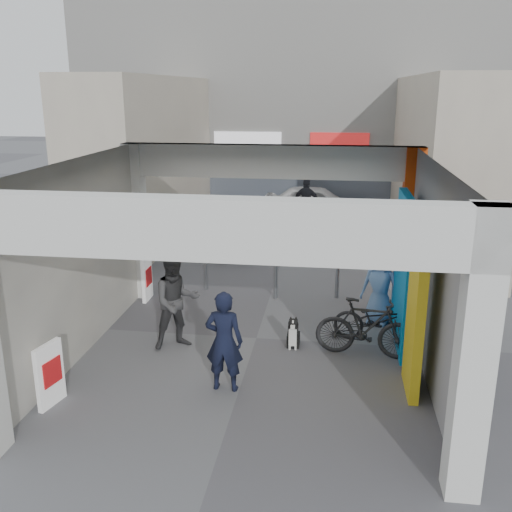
# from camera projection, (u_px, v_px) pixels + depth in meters

# --- Properties ---
(ground) EXTENTS (90.00, 90.00, 0.00)m
(ground) POSITION_uv_depth(u_px,v_px,m) (256.00, 338.00, 11.01)
(ground) COLOR #5D5E62
(ground) RESTS_ON ground
(arcade_canopy) EXTENTS (6.40, 6.45, 6.40)m
(arcade_canopy) POSITION_uv_depth(u_px,v_px,m) (282.00, 234.00, 9.50)
(arcade_canopy) COLOR silver
(arcade_canopy) RESTS_ON ground
(far_building) EXTENTS (18.00, 4.08, 8.00)m
(far_building) POSITION_uv_depth(u_px,v_px,m) (303.00, 105.00, 23.18)
(far_building) COLOR white
(far_building) RESTS_ON ground
(plaza_bldg_left) EXTENTS (2.00, 9.00, 5.00)m
(plaza_bldg_left) POSITION_uv_depth(u_px,v_px,m) (148.00, 159.00, 18.02)
(plaza_bldg_left) COLOR #BCB29C
(plaza_bldg_left) RESTS_ON ground
(plaza_bldg_right) EXTENTS (2.00, 9.00, 5.00)m
(plaza_bldg_right) POSITION_uv_depth(u_px,v_px,m) (442.00, 164.00, 16.83)
(plaza_bldg_right) COLOR #BCB29C
(plaza_bldg_right) RESTS_ON ground
(bollard_left) EXTENTS (0.09, 0.09, 0.92)m
(bollard_left) POSITION_uv_depth(u_px,v_px,m) (205.00, 271.00, 13.55)
(bollard_left) COLOR gray
(bollard_left) RESTS_ON ground
(bollard_center) EXTENTS (0.09, 0.09, 0.91)m
(bollard_center) POSITION_uv_depth(u_px,v_px,m) (276.00, 280.00, 12.97)
(bollard_center) COLOR gray
(bollard_center) RESTS_ON ground
(bollard_right) EXTENTS (0.09, 0.09, 0.94)m
(bollard_right) POSITION_uv_depth(u_px,v_px,m) (337.00, 278.00, 13.01)
(bollard_right) COLOR gray
(bollard_right) RESTS_ON ground
(advert_board_near) EXTENTS (0.20, 0.55, 1.00)m
(advert_board_near) POSITION_uv_depth(u_px,v_px,m) (50.00, 374.00, 8.56)
(advert_board_near) COLOR silver
(advert_board_near) RESTS_ON ground
(advert_board_far) EXTENTS (0.11, 0.55, 1.00)m
(advert_board_far) POSITION_uv_depth(u_px,v_px,m) (147.00, 278.00, 12.90)
(advert_board_far) COLOR silver
(advert_board_far) RESTS_ON ground
(cafe_set) EXTENTS (1.43, 1.16, 0.87)m
(cafe_set) POSITION_uv_depth(u_px,v_px,m) (241.00, 247.00, 16.21)
(cafe_set) COLOR #97989C
(cafe_set) RESTS_ON ground
(produce_stand) EXTENTS (1.19, 0.65, 0.79)m
(produce_stand) POSITION_uv_depth(u_px,v_px,m) (221.00, 246.00, 16.32)
(produce_stand) COLOR black
(produce_stand) RESTS_ON ground
(crate_stack) EXTENTS (0.50, 0.41, 0.56)m
(crate_stack) POSITION_uv_depth(u_px,v_px,m) (319.00, 231.00, 18.14)
(crate_stack) COLOR #1A5B1F
(crate_stack) RESTS_ON ground
(border_collie) EXTENTS (0.23, 0.46, 0.63)m
(border_collie) POSITION_uv_depth(u_px,v_px,m) (293.00, 335.00, 10.56)
(border_collie) COLOR black
(border_collie) RESTS_ON ground
(man_with_dog) EXTENTS (0.62, 0.42, 1.65)m
(man_with_dog) POSITION_uv_depth(u_px,v_px,m) (224.00, 341.00, 8.93)
(man_with_dog) COLOR black
(man_with_dog) RESTS_ON ground
(man_back_turned) EXTENTS (1.09, 1.02, 1.79)m
(man_back_turned) POSITION_uv_depth(u_px,v_px,m) (176.00, 301.00, 10.41)
(man_back_turned) COLOR #363638
(man_back_turned) RESTS_ON ground
(man_elderly) EXTENTS (0.90, 0.76, 1.57)m
(man_elderly) POSITION_uv_depth(u_px,v_px,m) (380.00, 286.00, 11.53)
(man_elderly) COLOR #6187BC
(man_elderly) RESTS_ON ground
(man_crates) EXTENTS (1.06, 0.63, 1.70)m
(man_crates) POSITION_uv_depth(u_px,v_px,m) (307.00, 203.00, 19.65)
(man_crates) COLOR black
(man_crates) RESTS_ON ground
(bicycle_front) EXTENTS (1.76, 0.86, 0.88)m
(bicycle_front) POSITION_uv_depth(u_px,v_px,m) (378.00, 320.00, 10.71)
(bicycle_front) COLOR black
(bicycle_front) RESTS_ON ground
(bicycle_rear) EXTENTS (1.85, 0.71, 1.09)m
(bicycle_rear) POSITION_uv_depth(u_px,v_px,m) (366.00, 328.00, 10.13)
(bicycle_rear) COLOR black
(bicycle_rear) RESTS_ON ground
(white_van) EXTENTS (3.81, 1.64, 1.28)m
(white_van) POSITION_uv_depth(u_px,v_px,m) (316.00, 203.00, 20.71)
(white_van) COLOR silver
(white_van) RESTS_ON ground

